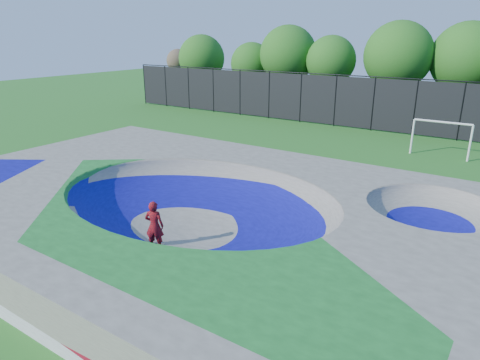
# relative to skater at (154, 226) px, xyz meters

# --- Properties ---
(ground) EXTENTS (120.00, 120.00, 0.00)m
(ground) POSITION_rel_skater_xyz_m (0.17, 2.02, -0.88)
(ground) COLOR #1F611A
(ground) RESTS_ON ground
(skate_deck) EXTENTS (22.00, 14.00, 1.50)m
(skate_deck) POSITION_rel_skater_xyz_m (0.17, 2.02, -0.13)
(skate_deck) COLOR gray
(skate_deck) RESTS_ON ground
(skater) EXTENTS (0.76, 0.64, 1.76)m
(skater) POSITION_rel_skater_xyz_m (0.00, 0.00, 0.00)
(skater) COLOR red
(skater) RESTS_ON ground
(skateboard) EXTENTS (0.80, 0.52, 0.05)m
(skateboard) POSITION_rel_skater_xyz_m (0.00, 0.00, -0.86)
(skateboard) COLOR black
(skateboard) RESTS_ON ground
(soccer_goal) EXTENTS (3.30, 0.12, 2.18)m
(soccer_goal) POSITION_rel_skater_xyz_m (5.87, 17.79, 0.63)
(soccer_goal) COLOR white
(soccer_goal) RESTS_ON ground
(fence) EXTENTS (48.09, 0.09, 4.04)m
(fence) POSITION_rel_skater_xyz_m (0.17, 23.02, 1.22)
(fence) COLOR black
(fence) RESTS_ON ground
(treeline) EXTENTS (53.15, 7.37, 8.07)m
(treeline) POSITION_rel_skater_xyz_m (4.33, 27.68, 4.06)
(treeline) COLOR #4B3425
(treeline) RESTS_ON ground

